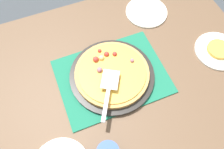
{
  "coord_description": "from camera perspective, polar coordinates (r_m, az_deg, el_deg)",
  "views": [
    {
      "loc": [
        -0.18,
        -0.45,
        1.66
      ],
      "look_at": [
        0.0,
        0.0,
        0.77
      ],
      "focal_mm": 36.42,
      "sensor_mm": 36.0,
      "label": 1
    }
  ],
  "objects": [
    {
      "name": "dining_table",
      "position": [
        1.13,
        0.0,
        -3.12
      ],
      "size": [
        1.4,
        1.0,
        0.75
      ],
      "color": "brown",
      "rests_on": "ground_plane"
    },
    {
      "name": "plate_far_right",
      "position": [
        1.21,
        25.01,
        5.42
      ],
      "size": [
        0.22,
        0.22,
        0.01
      ],
      "primitive_type": "cylinder",
      "color": "white",
      "rests_on": "dining_table"
    },
    {
      "name": "pizza_server",
      "position": [
        0.93,
        -0.89,
        -3.86
      ],
      "size": [
        0.15,
        0.22,
        0.01
      ],
      "color": "silver",
      "rests_on": "pizza"
    },
    {
      "name": "pizza_pan",
      "position": [
        1.02,
        0.0,
        -0.19
      ],
      "size": [
        0.38,
        0.38,
        0.01
      ],
      "primitive_type": "cylinder",
      "color": "black",
      "rests_on": "placemat"
    },
    {
      "name": "placemat",
      "position": [
        1.03,
        0.0,
        -0.45
      ],
      "size": [
        0.48,
        0.36,
        0.01
      ],
      "primitive_type": "cube",
      "color": "#196B4C",
      "rests_on": "dining_table"
    },
    {
      "name": "pizza",
      "position": [
        1.0,
        -0.06,
        0.44
      ],
      "size": [
        0.33,
        0.33,
        0.05
      ],
      "color": "tan",
      "rests_on": "pizza_pan"
    },
    {
      "name": "plate_side",
      "position": [
        1.27,
        8.63,
        15.27
      ],
      "size": [
        0.22,
        0.22,
        0.01
      ],
      "primitive_type": "cylinder",
      "color": "white",
      "rests_on": "dining_table"
    },
    {
      "name": "served_slice_right",
      "position": [
        1.2,
        25.25,
        5.76
      ],
      "size": [
        0.11,
        0.11,
        0.02
      ],
      "primitive_type": "cylinder",
      "color": "gold",
      "rests_on": "plate_far_right"
    },
    {
      "name": "ground_plane",
      "position": [
        1.73,
        0.0,
        -12.22
      ],
      "size": [
        8.0,
        8.0,
        0.0
      ],
      "primitive_type": "plane",
      "color": "#3D4247"
    }
  ]
}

